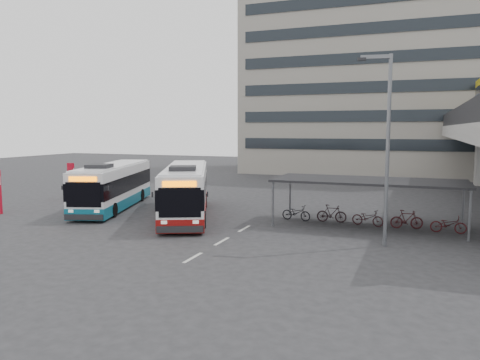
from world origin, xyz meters
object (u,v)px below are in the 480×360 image
(bus_main, at_px, (186,191))
(bus_teal, at_px, (114,186))
(lamp_post, at_px, (385,139))
(pedestrian, at_px, (197,204))

(bus_main, relative_size, bus_teal, 1.02)
(bus_teal, xyz_separation_m, lamp_post, (17.50, -4.28, 3.38))
(bus_teal, height_order, pedestrian, bus_teal)
(pedestrian, xyz_separation_m, lamp_post, (10.84, -3.22, 4.02))
(bus_main, distance_m, bus_teal, 5.95)
(pedestrian, bearing_deg, lamp_post, -73.52)
(bus_main, height_order, pedestrian, bus_main)
(pedestrian, relative_size, lamp_post, 0.19)
(bus_teal, bearing_deg, lamp_post, -31.78)
(bus_teal, relative_size, lamp_post, 1.27)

